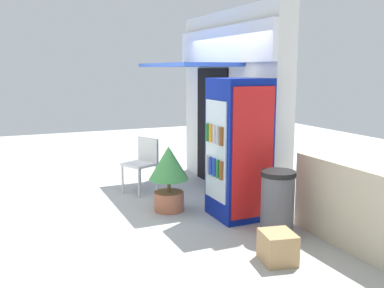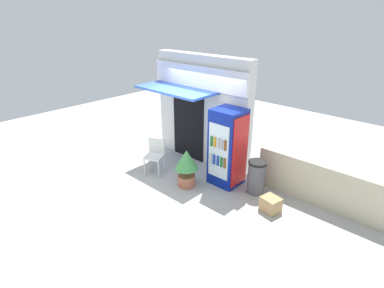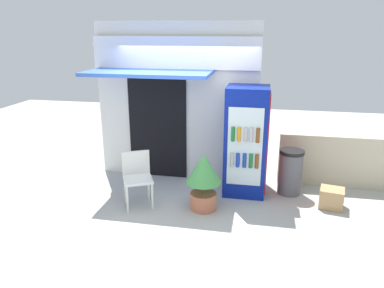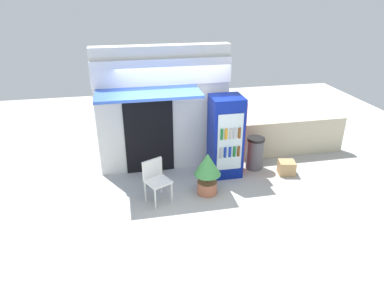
{
  "view_description": "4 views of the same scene",
  "coord_description": "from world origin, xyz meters",
  "px_view_note": "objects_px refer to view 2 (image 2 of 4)",
  "views": [
    {
      "loc": [
        6.07,
        -2.09,
        2.0
      ],
      "look_at": [
        0.67,
        0.3,
        0.98
      ],
      "focal_mm": 40.46,
      "sensor_mm": 36.0,
      "label": 1
    },
    {
      "loc": [
        5.04,
        -4.69,
        3.91
      ],
      "look_at": [
        0.36,
        0.36,
        0.95
      ],
      "focal_mm": 28.88,
      "sensor_mm": 36.0,
      "label": 2
    },
    {
      "loc": [
        1.33,
        -5.26,
        2.8
      ],
      "look_at": [
        0.27,
        0.21,
        1.03
      ],
      "focal_mm": 34.22,
      "sensor_mm": 36.0,
      "label": 3
    },
    {
      "loc": [
        -1.09,
        -6.13,
        4.06
      ],
      "look_at": [
        0.2,
        0.23,
        1.09
      ],
      "focal_mm": 32.33,
      "sensor_mm": 36.0,
      "label": 4
    }
  ],
  "objects_px": {
    "drink_cooler": "(227,148)",
    "plastic_chair": "(155,153)",
    "trash_bin": "(256,177)",
    "cardboard_box": "(271,204)",
    "potted_plant_near_shop": "(187,165)"
  },
  "relations": [
    {
      "from": "drink_cooler",
      "to": "plastic_chair",
      "type": "distance_m",
      "value": 1.93
    },
    {
      "from": "trash_bin",
      "to": "cardboard_box",
      "type": "height_order",
      "value": "trash_bin"
    },
    {
      "from": "drink_cooler",
      "to": "plastic_chair",
      "type": "bearing_deg",
      "value": -154.57
    },
    {
      "from": "potted_plant_near_shop",
      "to": "plastic_chair",
      "type": "bearing_deg",
      "value": -177.97
    },
    {
      "from": "plastic_chair",
      "to": "potted_plant_near_shop",
      "type": "relative_size",
      "value": 0.95
    },
    {
      "from": "drink_cooler",
      "to": "trash_bin",
      "type": "bearing_deg",
      "value": 7.71
    },
    {
      "from": "trash_bin",
      "to": "cardboard_box",
      "type": "relative_size",
      "value": 2.16
    },
    {
      "from": "drink_cooler",
      "to": "potted_plant_near_shop",
      "type": "xyz_separation_m",
      "value": [
        -0.61,
        -0.77,
        -0.38
      ]
    },
    {
      "from": "cardboard_box",
      "to": "potted_plant_near_shop",
      "type": "bearing_deg",
      "value": -167.8
    },
    {
      "from": "drink_cooler",
      "to": "plastic_chair",
      "type": "relative_size",
      "value": 2.13
    },
    {
      "from": "drink_cooler",
      "to": "trash_bin",
      "type": "relative_size",
      "value": 2.36
    },
    {
      "from": "trash_bin",
      "to": "drink_cooler",
      "type": "bearing_deg",
      "value": -172.29
    },
    {
      "from": "drink_cooler",
      "to": "cardboard_box",
      "type": "height_order",
      "value": "drink_cooler"
    },
    {
      "from": "plastic_chair",
      "to": "potted_plant_near_shop",
      "type": "distance_m",
      "value": 1.09
    },
    {
      "from": "plastic_chair",
      "to": "trash_bin",
      "type": "distance_m",
      "value": 2.65
    }
  ]
}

